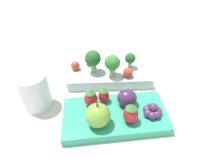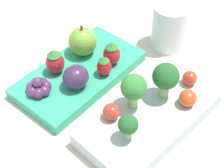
# 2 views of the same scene
# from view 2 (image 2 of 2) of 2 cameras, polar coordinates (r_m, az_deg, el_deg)

# --- Properties ---
(ground_plane) EXTENTS (4.00, 4.00, 0.00)m
(ground_plane) POSITION_cam_2_polar(r_m,az_deg,el_deg) (0.61, -0.61, -3.02)
(ground_plane) COLOR beige
(bento_box_savoury) EXTENTS (0.22, 0.12, 0.03)m
(bento_box_savoury) POSITION_cam_2_polar(r_m,az_deg,el_deg) (0.58, 5.63, -5.32)
(bento_box_savoury) COLOR silver
(bento_box_savoury) RESTS_ON ground_plane
(bento_box_fruit) EXTENTS (0.23, 0.14, 0.02)m
(bento_box_fruit) POSITION_cam_2_polar(r_m,az_deg,el_deg) (0.65, -4.98, 1.53)
(bento_box_fruit) COLOR #33A87F
(bento_box_fruit) RESTS_ON ground_plane
(broccoli_floret_0) EXTENTS (0.04, 0.04, 0.06)m
(broccoli_floret_0) POSITION_cam_2_polar(r_m,az_deg,el_deg) (0.57, 8.18, 1.01)
(broccoli_floret_0) COLOR #93B770
(broccoli_floret_0) RESTS_ON bento_box_savoury
(broccoli_floret_1) EXTENTS (0.04, 0.04, 0.06)m
(broccoli_floret_1) POSITION_cam_2_polar(r_m,az_deg,el_deg) (0.55, 3.32, -0.62)
(broccoli_floret_1) COLOR #93B770
(broccoli_floret_1) RESTS_ON bento_box_savoury
(broccoli_floret_2) EXTENTS (0.03, 0.03, 0.04)m
(broccoli_floret_2) POSITION_cam_2_polar(r_m,az_deg,el_deg) (0.52, 2.46, -6.30)
(broccoli_floret_2) COLOR #93B770
(broccoli_floret_2) RESTS_ON bento_box_savoury
(cherry_tomato_0) EXTENTS (0.03, 0.03, 0.03)m
(cherry_tomato_0) POSITION_cam_2_polar(r_m,az_deg,el_deg) (0.58, 11.47, -2.12)
(cherry_tomato_0) COLOR #DB4C1E
(cherry_tomato_0) RESTS_ON bento_box_savoury
(cherry_tomato_1) EXTENTS (0.02, 0.02, 0.02)m
(cherry_tomato_1) POSITION_cam_2_polar(r_m,az_deg,el_deg) (0.61, 11.76, 0.89)
(cherry_tomato_1) COLOR red
(cherry_tomato_1) RESTS_ON bento_box_savoury
(cherry_tomato_2) EXTENTS (0.03, 0.03, 0.03)m
(cherry_tomato_2) POSITION_cam_2_polar(r_m,az_deg,el_deg) (0.55, -0.09, -4.25)
(cherry_tomato_2) COLOR red
(cherry_tomato_2) RESTS_ON bento_box_savoury
(apple) EXTENTS (0.05, 0.05, 0.06)m
(apple) POSITION_cam_2_polar(r_m,az_deg,el_deg) (0.66, -4.52, 6.48)
(apple) COLOR #70A838
(apple) RESTS_ON bento_box_fruit
(strawberry_0) EXTENTS (0.03, 0.03, 0.05)m
(strawberry_0) POSITION_cam_2_polar(r_m,az_deg,el_deg) (0.64, -0.04, 4.71)
(strawberry_0) COLOR red
(strawberry_0) RESTS_ON bento_box_fruit
(strawberry_1) EXTENTS (0.03, 0.03, 0.05)m
(strawberry_1) POSITION_cam_2_polar(r_m,az_deg,el_deg) (0.63, -8.69, 3.41)
(strawberry_1) COLOR red
(strawberry_1) RESTS_ON bento_box_fruit
(strawberry_2) EXTENTS (0.03, 0.03, 0.04)m
(strawberry_2) POSITION_cam_2_polar(r_m,az_deg,el_deg) (0.62, -1.22, 2.76)
(strawberry_2) COLOR red
(strawberry_2) RESTS_ON bento_box_fruit
(plum) EXTENTS (0.04, 0.04, 0.04)m
(plum) POSITION_cam_2_polar(r_m,az_deg,el_deg) (0.60, -5.55, 1.05)
(plum) COLOR #42284C
(plum) RESTS_ON bento_box_fruit
(grape_cluster) EXTENTS (0.04, 0.04, 0.03)m
(grape_cluster) POSITION_cam_2_polar(r_m,az_deg,el_deg) (0.61, -11.12, -0.47)
(grape_cluster) COLOR #562D5B
(grape_cluster) RESTS_ON bento_box_fruit
(drinking_cup) EXTENTS (0.07, 0.07, 0.09)m
(drinking_cup) POSITION_cam_2_polar(r_m,az_deg,el_deg) (0.70, 8.82, 8.71)
(drinking_cup) COLOR silver
(drinking_cup) RESTS_ON ground_plane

